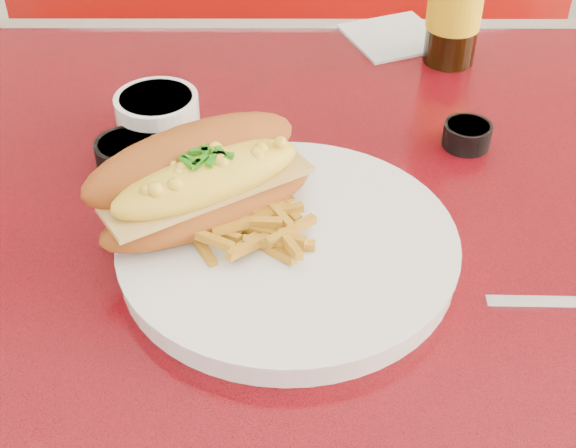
{
  "coord_description": "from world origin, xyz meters",
  "views": [
    {
      "loc": [
        0.0,
        -0.65,
        1.27
      ],
      "look_at": [
        0.0,
        -0.09,
        0.81
      ],
      "focal_mm": 50.0,
      "sensor_mm": 36.0,
      "label": 1
    }
  ],
  "objects_px": {
    "mac_hoagie": "(202,180)",
    "booth_bench_far": "(288,148)",
    "dinner_plate": "(288,247)",
    "sauce_cup_right": "(467,134)",
    "fork": "(342,197)",
    "gravy_ramekin": "(158,116)",
    "diner_table": "(286,310)",
    "sauce_cup_left": "(128,155)"
  },
  "relations": [
    {
      "from": "fork",
      "to": "gravy_ramekin",
      "type": "height_order",
      "value": "gravy_ramekin"
    },
    {
      "from": "dinner_plate",
      "to": "sauce_cup_right",
      "type": "distance_m",
      "value": 0.27
    },
    {
      "from": "mac_hoagie",
      "to": "sauce_cup_right",
      "type": "relative_size",
      "value": 4.33
    },
    {
      "from": "booth_bench_far",
      "to": "mac_hoagie",
      "type": "height_order",
      "value": "booth_bench_far"
    },
    {
      "from": "fork",
      "to": "sauce_cup_left",
      "type": "bearing_deg",
      "value": 47.25
    },
    {
      "from": "dinner_plate",
      "to": "sauce_cup_left",
      "type": "relative_size",
      "value": 4.57
    },
    {
      "from": "booth_bench_far",
      "to": "dinner_plate",
      "type": "xyz_separation_m",
      "value": [
        0.0,
        -0.9,
        0.5
      ]
    },
    {
      "from": "sauce_cup_left",
      "to": "diner_table",
      "type": "bearing_deg",
      "value": -16.84
    },
    {
      "from": "dinner_plate",
      "to": "gravy_ramekin",
      "type": "xyz_separation_m",
      "value": [
        -0.14,
        0.2,
        0.02
      ]
    },
    {
      "from": "diner_table",
      "to": "sauce_cup_right",
      "type": "height_order",
      "value": "sauce_cup_right"
    },
    {
      "from": "dinner_plate",
      "to": "fork",
      "type": "xyz_separation_m",
      "value": [
        0.05,
        0.06,
        0.01
      ]
    },
    {
      "from": "sauce_cup_left",
      "to": "sauce_cup_right",
      "type": "distance_m",
      "value": 0.37
    },
    {
      "from": "gravy_ramekin",
      "to": "sauce_cup_right",
      "type": "relative_size",
      "value": 2.15
    },
    {
      "from": "dinner_plate",
      "to": "sauce_cup_left",
      "type": "xyz_separation_m",
      "value": [
        -0.17,
        0.14,
        0.01
      ]
    },
    {
      "from": "dinner_plate",
      "to": "sauce_cup_right",
      "type": "xyz_separation_m",
      "value": [
        0.2,
        0.19,
        0.0
      ]
    },
    {
      "from": "booth_bench_far",
      "to": "gravy_ramekin",
      "type": "xyz_separation_m",
      "value": [
        -0.14,
        -0.7,
        0.51
      ]
    },
    {
      "from": "diner_table",
      "to": "sauce_cup_left",
      "type": "bearing_deg",
      "value": 163.16
    },
    {
      "from": "diner_table",
      "to": "fork",
      "type": "bearing_deg",
      "value": -25.6
    },
    {
      "from": "mac_hoagie",
      "to": "gravy_ramekin",
      "type": "xyz_separation_m",
      "value": [
        -0.07,
        0.17,
        -0.03
      ]
    },
    {
      "from": "booth_bench_far",
      "to": "sauce_cup_right",
      "type": "height_order",
      "value": "booth_bench_far"
    },
    {
      "from": "mac_hoagie",
      "to": "diner_table",
      "type": "bearing_deg",
      "value": 2.82
    },
    {
      "from": "mac_hoagie",
      "to": "fork",
      "type": "distance_m",
      "value": 0.14
    },
    {
      "from": "diner_table",
      "to": "sauce_cup_left",
      "type": "xyz_separation_m",
      "value": [
        -0.17,
        0.05,
        0.18
      ]
    },
    {
      "from": "diner_table",
      "to": "dinner_plate",
      "type": "xyz_separation_m",
      "value": [
        0.0,
        -0.09,
        0.17
      ]
    },
    {
      "from": "diner_table",
      "to": "booth_bench_far",
      "type": "bearing_deg",
      "value": 90.0
    },
    {
      "from": "gravy_ramekin",
      "to": "dinner_plate",
      "type": "bearing_deg",
      "value": -54.73
    },
    {
      "from": "dinner_plate",
      "to": "sauce_cup_left",
      "type": "height_order",
      "value": "sauce_cup_left"
    },
    {
      "from": "fork",
      "to": "gravy_ramekin",
      "type": "xyz_separation_m",
      "value": [
        -0.2,
        0.14,
        0.01
      ]
    },
    {
      "from": "dinner_plate",
      "to": "sauce_cup_right",
      "type": "relative_size",
      "value": 7.33
    },
    {
      "from": "fork",
      "to": "sauce_cup_right",
      "type": "relative_size",
      "value": 2.29
    },
    {
      "from": "dinner_plate",
      "to": "fork",
      "type": "bearing_deg",
      "value": 50.23
    },
    {
      "from": "diner_table",
      "to": "gravy_ramekin",
      "type": "xyz_separation_m",
      "value": [
        -0.14,
        0.11,
        0.19
      ]
    },
    {
      "from": "mac_hoagie",
      "to": "sauce_cup_left",
      "type": "height_order",
      "value": "mac_hoagie"
    },
    {
      "from": "dinner_plate",
      "to": "sauce_cup_right",
      "type": "bearing_deg",
      "value": 43.62
    },
    {
      "from": "diner_table",
      "to": "sauce_cup_left",
      "type": "distance_m",
      "value": 0.25
    },
    {
      "from": "diner_table",
      "to": "sauce_cup_right",
      "type": "xyz_separation_m",
      "value": [
        0.2,
        0.1,
        0.18
      ]
    },
    {
      "from": "diner_table",
      "to": "sauce_cup_right",
      "type": "distance_m",
      "value": 0.28
    },
    {
      "from": "diner_table",
      "to": "gravy_ramekin",
      "type": "bearing_deg",
      "value": 141.19
    },
    {
      "from": "mac_hoagie",
      "to": "booth_bench_far",
      "type": "bearing_deg",
      "value": 52.4
    },
    {
      "from": "gravy_ramekin",
      "to": "sauce_cup_right",
      "type": "height_order",
      "value": "gravy_ramekin"
    },
    {
      "from": "booth_bench_far",
      "to": "fork",
      "type": "height_order",
      "value": "booth_bench_far"
    },
    {
      "from": "dinner_plate",
      "to": "mac_hoagie",
      "type": "distance_m",
      "value": 0.1
    }
  ]
}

